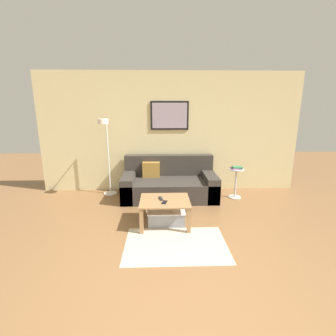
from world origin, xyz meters
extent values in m
plane|color=brown|center=(0.00, 0.00, 0.00)|extent=(16.00, 16.00, 0.00)
cube|color=beige|center=(0.00, 3.39, 1.27)|extent=(5.60, 0.06, 2.55)
cube|color=black|center=(-0.01, 3.35, 1.65)|extent=(0.80, 0.02, 0.60)
cube|color=#A393A8|center=(-0.01, 3.34, 1.65)|extent=(0.73, 0.01, 0.53)
cube|color=#C1B299|center=(-0.01, 1.04, 0.00)|extent=(1.38, 0.95, 0.01)
cube|color=#38332D|center=(-0.03, 2.84, 0.19)|extent=(1.89, 0.95, 0.38)
cube|color=#38332D|center=(-0.03, 3.22, 0.60)|extent=(1.89, 0.20, 0.44)
cube|color=#38332D|center=(-0.86, 2.84, 0.25)|extent=(0.24, 0.95, 0.50)
cube|color=#38332D|center=(0.79, 2.84, 0.25)|extent=(0.24, 0.95, 0.50)
cube|color=#A87A33|center=(-0.41, 3.05, 0.54)|extent=(0.36, 0.14, 0.32)
cube|color=#997047|center=(-0.15, 1.65, 0.40)|extent=(0.77, 0.64, 0.02)
cube|color=#997047|center=(-0.50, 1.37, 0.20)|extent=(0.06, 0.06, 0.39)
cube|color=#997047|center=(0.20, 1.37, 0.20)|extent=(0.06, 0.06, 0.39)
cube|color=#997047|center=(-0.50, 1.94, 0.20)|extent=(0.06, 0.06, 0.39)
cube|color=#997047|center=(0.20, 1.94, 0.20)|extent=(0.06, 0.06, 0.39)
cube|color=gray|center=(-0.13, 1.68, 0.10)|extent=(0.57, 0.34, 0.21)
cube|color=silver|center=(-0.13, 1.68, 0.22)|extent=(0.59, 0.37, 0.02)
cylinder|color=white|center=(-1.30, 3.10, 0.01)|extent=(0.28, 0.28, 0.02)
cylinder|color=white|center=(-1.30, 3.10, 0.80)|extent=(0.03, 0.03, 1.57)
cylinder|color=white|center=(-1.30, 2.95, 1.59)|extent=(0.02, 0.29, 0.02)
cylinder|color=white|center=(-1.30, 2.81, 1.56)|extent=(0.20, 0.20, 0.09)
cylinder|color=silver|center=(1.32, 2.80, 0.01)|extent=(0.26, 0.26, 0.01)
cylinder|color=silver|center=(1.32, 2.80, 0.30)|extent=(0.04, 0.04, 0.58)
cylinder|color=silver|center=(1.32, 2.80, 0.60)|extent=(0.30, 0.30, 0.02)
cube|color=#8C4C93|center=(1.32, 2.81, 0.62)|extent=(0.23, 0.19, 0.02)
cube|color=#387F4C|center=(1.34, 2.81, 0.64)|extent=(0.19, 0.15, 0.02)
cube|color=#232328|center=(-0.21, 1.69, 0.42)|extent=(0.07, 0.16, 0.02)
cube|color=black|center=(-0.16, 1.55, 0.41)|extent=(0.10, 0.15, 0.01)
camera|label=1|loc=(-0.22, -1.91, 1.81)|focal=26.00mm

